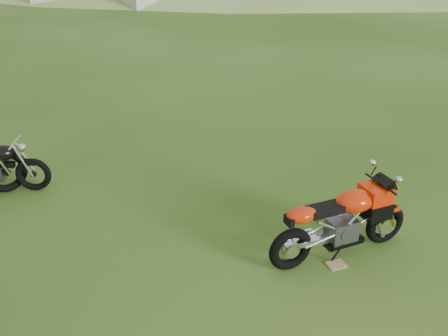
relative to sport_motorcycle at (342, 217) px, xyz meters
name	(u,v)px	position (x,y,z in m)	size (l,w,h in m)	color
ground	(228,235)	(-1.12, 0.88, -0.55)	(120.00, 120.00, 0.00)	#24480F
sport_motorcycle	(342,217)	(0.00, 0.00, 0.00)	(1.84, 0.46, 1.10)	red
plywood_board	(336,265)	(-0.13, -0.19, -0.54)	(0.22, 0.17, 0.02)	tan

